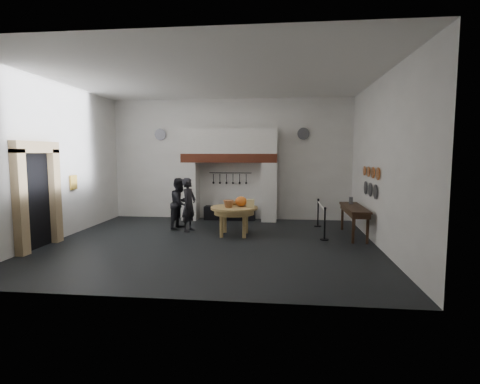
# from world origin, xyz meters

# --- Properties ---
(floor) EXTENTS (9.00, 8.00, 0.02)m
(floor) POSITION_xyz_m (0.00, 0.00, 0.00)
(floor) COLOR black
(floor) RESTS_ON ground
(ceiling) EXTENTS (9.00, 8.00, 0.02)m
(ceiling) POSITION_xyz_m (0.00, 0.00, 4.50)
(ceiling) COLOR silver
(ceiling) RESTS_ON wall_back
(wall_back) EXTENTS (9.00, 0.02, 4.50)m
(wall_back) POSITION_xyz_m (0.00, 4.00, 2.25)
(wall_back) COLOR white
(wall_back) RESTS_ON floor
(wall_front) EXTENTS (9.00, 0.02, 4.50)m
(wall_front) POSITION_xyz_m (0.00, -4.00, 2.25)
(wall_front) COLOR white
(wall_front) RESTS_ON floor
(wall_left) EXTENTS (0.02, 8.00, 4.50)m
(wall_left) POSITION_xyz_m (-4.50, 0.00, 2.25)
(wall_left) COLOR white
(wall_left) RESTS_ON floor
(wall_right) EXTENTS (0.02, 8.00, 4.50)m
(wall_right) POSITION_xyz_m (4.50, 0.00, 2.25)
(wall_right) COLOR white
(wall_right) RESTS_ON floor
(chimney_pier_left) EXTENTS (0.55, 0.70, 2.15)m
(chimney_pier_left) POSITION_xyz_m (-1.48, 3.65, 1.07)
(chimney_pier_left) COLOR silver
(chimney_pier_left) RESTS_ON floor
(chimney_pier_right) EXTENTS (0.55, 0.70, 2.15)m
(chimney_pier_right) POSITION_xyz_m (1.48, 3.65, 1.07)
(chimney_pier_right) COLOR silver
(chimney_pier_right) RESTS_ON floor
(hearth_brick_band) EXTENTS (3.50, 0.72, 0.32)m
(hearth_brick_band) POSITION_xyz_m (0.00, 3.65, 2.31)
(hearth_brick_band) COLOR #9E442B
(hearth_brick_band) RESTS_ON chimney_pier_left
(chimney_hood) EXTENTS (3.50, 0.70, 0.90)m
(chimney_hood) POSITION_xyz_m (0.00, 3.65, 2.92)
(chimney_hood) COLOR silver
(chimney_hood) RESTS_ON hearth_brick_band
(iron_range) EXTENTS (1.90, 0.45, 0.50)m
(iron_range) POSITION_xyz_m (0.00, 3.72, 0.25)
(iron_range) COLOR black
(iron_range) RESTS_ON floor
(utensil_rail) EXTENTS (1.60, 0.02, 0.02)m
(utensil_rail) POSITION_xyz_m (0.00, 3.92, 1.75)
(utensil_rail) COLOR black
(utensil_rail) RESTS_ON wall_back
(door_recess) EXTENTS (0.04, 1.10, 2.50)m
(door_recess) POSITION_xyz_m (-4.47, -1.00, 1.25)
(door_recess) COLOR black
(door_recess) RESTS_ON floor
(door_jamb_near) EXTENTS (0.22, 0.30, 2.60)m
(door_jamb_near) POSITION_xyz_m (-4.38, -1.70, 1.30)
(door_jamb_near) COLOR tan
(door_jamb_near) RESTS_ON floor
(door_jamb_far) EXTENTS (0.22, 0.30, 2.60)m
(door_jamb_far) POSITION_xyz_m (-4.38, -0.30, 1.30)
(door_jamb_far) COLOR tan
(door_jamb_far) RESTS_ON floor
(door_lintel) EXTENTS (0.22, 1.70, 0.30)m
(door_lintel) POSITION_xyz_m (-4.38, -1.00, 2.65)
(door_lintel) COLOR tan
(door_lintel) RESTS_ON door_jamb_near
(wall_plaque) EXTENTS (0.05, 0.34, 0.44)m
(wall_plaque) POSITION_xyz_m (-4.45, 0.80, 1.60)
(wall_plaque) COLOR gold
(wall_plaque) RESTS_ON wall_left
(work_table) EXTENTS (1.81, 1.81, 0.07)m
(work_table) POSITION_xyz_m (0.50, 1.09, 0.84)
(work_table) COLOR tan
(work_table) RESTS_ON floor
(pumpkin) EXTENTS (0.36, 0.36, 0.31)m
(pumpkin) POSITION_xyz_m (0.70, 1.19, 1.03)
(pumpkin) COLOR #EA5A21
(pumpkin) RESTS_ON work_table
(cheese_block_big) EXTENTS (0.22, 0.22, 0.24)m
(cheese_block_big) POSITION_xyz_m (1.00, 1.04, 0.99)
(cheese_block_big) COLOR #DEC884
(cheese_block_big) RESTS_ON work_table
(cheese_block_small) EXTENTS (0.18, 0.18, 0.20)m
(cheese_block_small) POSITION_xyz_m (0.98, 1.34, 0.97)
(cheese_block_small) COLOR #F9F695
(cheese_block_small) RESTS_ON work_table
(wicker_basket) EXTENTS (0.41, 0.41, 0.22)m
(wicker_basket) POSITION_xyz_m (0.35, 0.94, 0.98)
(wicker_basket) COLOR #9F603A
(wicker_basket) RESTS_ON work_table
(bread_loaf) EXTENTS (0.31, 0.18, 0.13)m
(bread_loaf) POSITION_xyz_m (0.40, 1.44, 0.94)
(bread_loaf) COLOR #A27B39
(bread_loaf) RESTS_ON work_table
(visitor_near) EXTENTS (0.55, 0.71, 1.71)m
(visitor_near) POSITION_xyz_m (-1.01, 1.53, 0.86)
(visitor_near) COLOR black
(visitor_near) RESTS_ON floor
(visitor_far) EXTENTS (0.81, 0.94, 1.68)m
(visitor_far) POSITION_xyz_m (-1.41, 1.93, 0.84)
(visitor_far) COLOR black
(visitor_far) RESTS_ON floor
(side_table) EXTENTS (0.55, 2.20, 0.06)m
(side_table) POSITION_xyz_m (4.10, 1.35, 0.87)
(side_table) COLOR #342113
(side_table) RESTS_ON floor
(pewter_jug) EXTENTS (0.12, 0.12, 0.22)m
(pewter_jug) POSITION_xyz_m (4.10, 1.95, 1.01)
(pewter_jug) COLOR #545559
(pewter_jug) RESTS_ON side_table
(copper_pan_a) EXTENTS (0.03, 0.34, 0.34)m
(copper_pan_a) POSITION_xyz_m (4.46, 0.20, 1.95)
(copper_pan_a) COLOR #C6662D
(copper_pan_a) RESTS_ON wall_right
(copper_pan_b) EXTENTS (0.03, 0.32, 0.32)m
(copper_pan_b) POSITION_xyz_m (4.46, 0.75, 1.95)
(copper_pan_b) COLOR #C6662D
(copper_pan_b) RESTS_ON wall_right
(copper_pan_c) EXTENTS (0.03, 0.30, 0.30)m
(copper_pan_c) POSITION_xyz_m (4.46, 1.30, 1.95)
(copper_pan_c) COLOR #C6662D
(copper_pan_c) RESTS_ON wall_right
(copper_pan_d) EXTENTS (0.03, 0.28, 0.28)m
(copper_pan_d) POSITION_xyz_m (4.46, 1.85, 1.95)
(copper_pan_d) COLOR #C6662D
(copper_pan_d) RESTS_ON wall_right
(pewter_plate_left) EXTENTS (0.03, 0.40, 0.40)m
(pewter_plate_left) POSITION_xyz_m (4.46, 0.40, 1.45)
(pewter_plate_left) COLOR #4C4C51
(pewter_plate_left) RESTS_ON wall_right
(pewter_plate_mid) EXTENTS (0.03, 0.40, 0.40)m
(pewter_plate_mid) POSITION_xyz_m (4.46, 1.00, 1.45)
(pewter_plate_mid) COLOR #4C4C51
(pewter_plate_mid) RESTS_ON wall_right
(pewter_plate_right) EXTENTS (0.03, 0.40, 0.40)m
(pewter_plate_right) POSITION_xyz_m (4.46, 1.60, 1.45)
(pewter_plate_right) COLOR #4C4C51
(pewter_plate_right) RESTS_ON wall_right
(pewter_plate_back_left) EXTENTS (0.44, 0.03, 0.44)m
(pewter_plate_back_left) POSITION_xyz_m (-2.70, 3.96, 3.20)
(pewter_plate_back_left) COLOR #4C4C51
(pewter_plate_back_left) RESTS_ON wall_back
(pewter_plate_back_right) EXTENTS (0.44, 0.03, 0.44)m
(pewter_plate_back_right) POSITION_xyz_m (2.70, 3.96, 3.20)
(pewter_plate_back_right) COLOR #4C4C51
(pewter_plate_back_right) RESTS_ON wall_back
(barrier_post_near) EXTENTS (0.05, 0.05, 0.90)m
(barrier_post_near) POSITION_xyz_m (3.17, 0.75, 0.45)
(barrier_post_near) COLOR black
(barrier_post_near) RESTS_ON floor
(barrier_post_far) EXTENTS (0.05, 0.05, 0.90)m
(barrier_post_far) POSITION_xyz_m (3.17, 2.75, 0.45)
(barrier_post_far) COLOR black
(barrier_post_far) RESTS_ON floor
(barrier_rope) EXTENTS (0.04, 2.00, 0.04)m
(barrier_rope) POSITION_xyz_m (3.17, 1.75, 0.85)
(barrier_rope) COLOR white
(barrier_rope) RESTS_ON barrier_post_near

